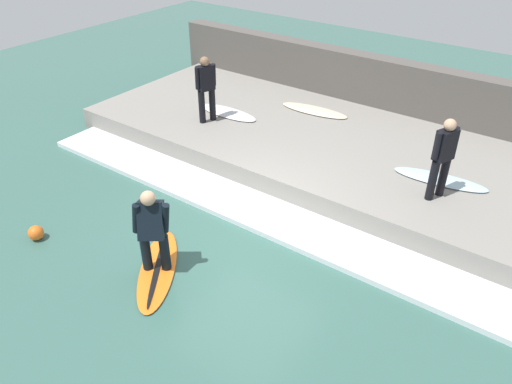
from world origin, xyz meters
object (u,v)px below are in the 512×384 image
(surfboard_riding, at_px, (158,269))
(marker_buoy, at_px, (36,233))
(surfer_riding, at_px, (152,227))
(surfboard_spare, at_px, (314,110))
(surfer_waiting_far, at_px, (443,155))
(surfboard_waiting_far, at_px, (440,179))
(surfer_waiting_near, at_px, (206,86))
(surfboard_waiting_near, at_px, (228,112))

(surfboard_riding, xyz_separation_m, marker_buoy, (-0.67, 2.36, 0.11))
(surfer_riding, distance_m, surfboard_spare, 6.17)
(surfer_waiting_far, bearing_deg, surfboard_waiting_far, 8.86)
(surfer_waiting_near, relative_size, surfboard_waiting_far, 0.85)
(surfboard_riding, distance_m, surfboard_waiting_near, 5.30)
(surfboard_riding, relative_size, surfer_riding, 1.34)
(surfer_riding, height_order, surfboard_waiting_far, surfer_riding)
(surfboard_waiting_far, distance_m, surfboard_spare, 3.93)
(surfboard_waiting_far, height_order, surfboard_spare, same)
(surfboard_waiting_far, relative_size, surfboard_spare, 1.02)
(surfer_riding, height_order, marker_buoy, surfer_riding)
(surfboard_riding, height_order, surfboard_waiting_near, surfboard_waiting_near)
(surfer_waiting_near, height_order, surfboard_waiting_near, surfer_waiting_near)
(surfboard_spare, xyz_separation_m, marker_buoy, (-6.80, 1.73, -0.41))
(surfer_riding, height_order, surfboard_spare, surfer_riding)
(surfboard_spare, bearing_deg, surfboard_waiting_far, -111.65)
(surfboard_riding, relative_size, surfboard_waiting_near, 1.19)
(surfboard_waiting_near, bearing_deg, surfer_waiting_far, -97.36)
(surfer_riding, height_order, surfer_waiting_near, surfer_waiting_near)
(surfboard_riding, xyz_separation_m, surfboard_waiting_far, (4.67, -3.03, 0.51))
(surfer_riding, xyz_separation_m, surfer_waiting_near, (4.14, 2.42, 0.51))
(surfboard_waiting_far, distance_m, marker_buoy, 7.60)
(surfboard_riding, height_order, surfer_waiting_near, surfer_waiting_near)
(surfboard_waiting_near, xyz_separation_m, surfboard_waiting_far, (-0.08, -5.32, 0.00))
(marker_buoy, bearing_deg, surfboard_riding, -74.11)
(surfboard_riding, relative_size, surfer_waiting_far, 1.28)
(surfboard_riding, height_order, surfboard_spare, surfboard_spare)
(surfer_riding, bearing_deg, surfboard_waiting_near, 25.71)
(surfer_waiting_near, height_order, surfer_waiting_far, surfer_waiting_near)
(marker_buoy, bearing_deg, surfboard_waiting_near, -0.75)
(surfboard_spare, bearing_deg, surfer_riding, -174.17)
(surfer_riding, bearing_deg, surfboard_riding, 153.43)
(surfer_waiting_near, height_order, surfboard_waiting_far, surfer_waiting_near)
(surfer_riding, height_order, surfboard_waiting_near, surfer_riding)
(surfboard_waiting_near, bearing_deg, surfer_riding, -154.29)
(surfboard_riding, bearing_deg, marker_buoy, 105.89)
(surfer_waiting_near, distance_m, marker_buoy, 4.98)
(surfer_waiting_far, height_order, surfboard_waiting_far, surfer_waiting_far)
(surfboard_waiting_far, bearing_deg, surfboard_waiting_near, 89.13)
(surfer_waiting_near, xyz_separation_m, marker_buoy, (-4.82, -0.06, -1.26))
(surfer_waiting_near, distance_m, surfboard_spare, 2.80)
(surfboard_waiting_near, bearing_deg, surfer_waiting_near, 168.06)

